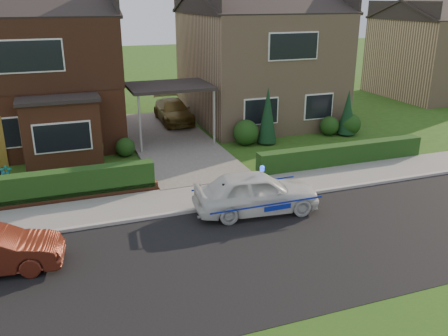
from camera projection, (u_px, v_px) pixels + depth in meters
name	position (u px, v px, depth m)	size (l,w,h in m)	color
ground	(269.00, 250.00, 13.06)	(120.00, 120.00, 0.00)	#264913
road	(269.00, 250.00, 13.06)	(60.00, 6.00, 0.02)	black
kerb	(230.00, 205.00, 15.73)	(60.00, 0.16, 0.12)	#9E9993
sidewalk	(219.00, 194.00, 16.66)	(60.00, 2.00, 0.10)	slate
driveway	(171.00, 141.00, 22.75)	(3.80, 12.00, 0.12)	#666059
house_left	(33.00, 60.00, 22.17)	(7.50, 9.53, 7.25)	brown
house_right	(258.00, 53.00, 26.05)	(7.50, 8.06, 7.25)	tan
carport_link	(170.00, 87.00, 21.83)	(3.80, 3.00, 2.77)	black
dwarf_wall	(44.00, 200.00, 15.80)	(7.70, 0.25, 0.36)	brown
hedge_left	(45.00, 204.00, 16.00)	(7.50, 0.55, 0.90)	#103412
hedge_right	(341.00, 165.00, 19.66)	(7.50, 0.55, 0.80)	#103412
shrub_left_mid	(87.00, 148.00, 19.76)	(1.32, 1.32, 1.32)	#103412
shrub_left_near	(125.00, 147.00, 20.62)	(0.84, 0.84, 0.84)	#103412
shrub_right_near	(246.00, 132.00, 22.19)	(1.20, 1.20, 1.20)	#103412
shrub_right_mid	(329.00, 126.00, 23.81)	(0.96, 0.96, 0.96)	#103412
shrub_right_far	(350.00, 124.00, 23.85)	(1.08, 1.08, 1.08)	#103412
conifer_a	(267.00, 117.00, 22.10)	(0.90, 0.90, 2.60)	black
conifer_b	(348.00, 114.00, 23.59)	(0.90, 0.90, 2.20)	black
neighbour_right	(434.00, 58.00, 32.77)	(6.50, 7.00, 5.20)	tan
police_car	(256.00, 192.00, 15.16)	(3.69, 4.16, 1.53)	silver
driveway_car	(173.00, 111.00, 25.89)	(1.65, 4.05, 1.17)	brown
potted_plant_a	(7.00, 177.00, 17.24)	(0.43, 0.29, 0.81)	gray
potted_plant_c	(35.00, 187.00, 16.26)	(0.47, 0.47, 0.85)	gray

